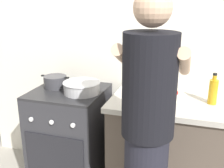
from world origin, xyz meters
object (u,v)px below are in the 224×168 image
Objects in this scene: spice_bottle at (175,97)px; oil_bottle at (213,91)px; stove_range at (71,137)px; pot at (55,82)px; person at (147,139)px; utensil_crock at (148,80)px; mixing_bowl at (82,87)px.

oil_bottle is (0.26, 0.05, 0.06)m from spice_bottle.
oil_bottle is at bearing 1.48° from stove_range.
person is at bearing -33.25° from pot.
person is (0.92, -0.60, -0.09)m from pot.
utensil_crock reaches higher than stove_range.
spice_bottle is at bearing 78.37° from person.
pot is 1.10m from person.
mixing_bowl is 0.18× the size of person.
stove_range is 0.87m from utensil_crock.
pot is 0.29m from mixing_bowl.
stove_range is at bearing 166.10° from mixing_bowl.
stove_range is at bearing -166.79° from utensil_crock.
utensil_crock is 0.52m from oil_bottle.
mixing_bowl is 0.75m from spice_bottle.
spice_bottle is 0.57m from person.
utensil_crock is at bearing 166.25° from oil_bottle.
oil_bottle reaches higher than mixing_bowl.
spice_bottle is (0.89, -0.02, 0.49)m from stove_range.
oil_bottle is at bearing -0.24° from pot.
pot is 0.82× the size of utensil_crock.
pot is at bearing 179.76° from oil_bottle.
person reaches higher than oil_bottle.
spice_bottle is (0.75, 0.02, -0.01)m from mixing_bowl.
stove_range is 3.40× the size of pot.
pot reaches higher than mixing_bowl.
utensil_crock reaches higher than pot.
pot is at bearing -171.54° from utensil_crock.
mixing_bowl is 0.84m from person.
person reaches higher than spice_bottle.
stove_range is 0.52m from mixing_bowl.
pot is at bearing 165.96° from mixing_bowl.
utensil_crock is at bearing 20.12° from mixing_bowl.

